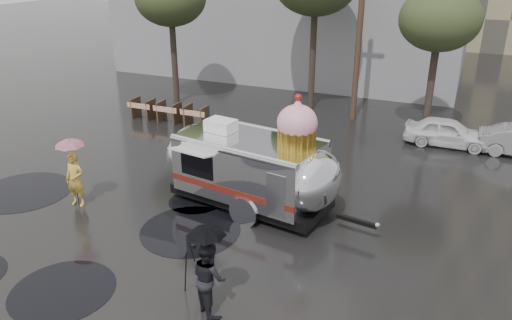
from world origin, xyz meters
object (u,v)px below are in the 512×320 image
at_px(airstream_trailer, 253,166).
at_px(person_left, 75,179).
at_px(tripod, 194,265).
at_px(person_right, 209,278).

xyz_separation_m(airstream_trailer, person_left, (-5.29, -2.21, -0.52)).
bearing_deg(tripod, person_right, -28.50).
relative_size(airstream_trailer, person_right, 4.10).
xyz_separation_m(person_right, tripod, (-0.66, 0.48, -0.15)).
xyz_separation_m(airstream_trailer, tripod, (0.50, -4.63, -0.66)).
distance_m(airstream_trailer, person_right, 5.27).
xyz_separation_m(airstream_trailer, person_right, (1.16, -5.12, -0.52)).
distance_m(person_left, tripod, 6.27).
bearing_deg(airstream_trailer, person_right, -68.14).
bearing_deg(tripod, airstream_trailer, 103.60).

